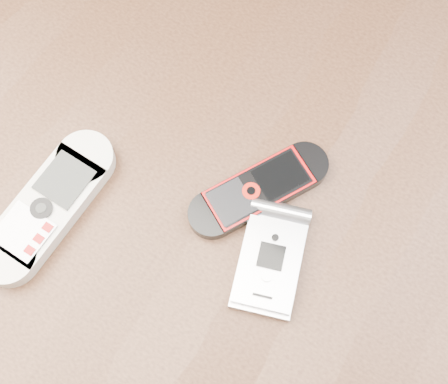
{
  "coord_description": "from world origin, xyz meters",
  "views": [
    {
      "loc": [
        0.1,
        -0.16,
        1.27
      ],
      "look_at": [
        0.01,
        0.0,
        0.76
      ],
      "focal_mm": 50.0,
      "sensor_mm": 36.0,
      "label": 1
    }
  ],
  "objects_px": {
    "nokia_black_red": "(259,189)",
    "motorola_razr": "(270,261)",
    "table": "(220,228)",
    "nokia_white": "(48,206)"
  },
  "relations": [
    {
      "from": "nokia_black_red",
      "to": "motorola_razr",
      "type": "bearing_deg",
      "value": -22.65
    },
    {
      "from": "table",
      "to": "nokia_white",
      "type": "xyz_separation_m",
      "value": [
        -0.12,
        -0.09,
        0.11
      ]
    },
    {
      "from": "nokia_black_red",
      "to": "motorola_razr",
      "type": "height_order",
      "value": "motorola_razr"
    },
    {
      "from": "nokia_white",
      "to": "motorola_razr",
      "type": "relative_size",
      "value": 1.56
    },
    {
      "from": "motorola_razr",
      "to": "table",
      "type": "bearing_deg",
      "value": 137.2
    },
    {
      "from": "table",
      "to": "nokia_black_red",
      "type": "height_order",
      "value": "nokia_black_red"
    },
    {
      "from": "table",
      "to": "motorola_razr",
      "type": "relative_size",
      "value": 11.9
    },
    {
      "from": "table",
      "to": "nokia_black_red",
      "type": "distance_m",
      "value": 0.12
    },
    {
      "from": "table",
      "to": "nokia_black_red",
      "type": "relative_size",
      "value": 8.8
    },
    {
      "from": "table",
      "to": "motorola_razr",
      "type": "bearing_deg",
      "value": -25.09
    }
  ]
}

